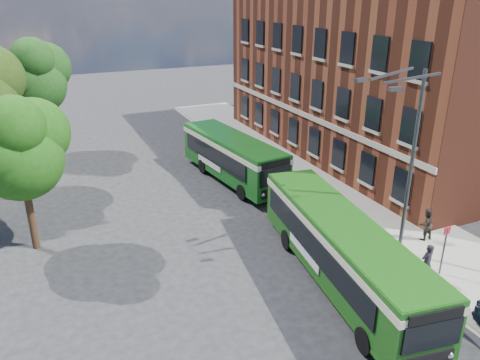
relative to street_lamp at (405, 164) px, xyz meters
name	(u,v)px	position (x,y,z in m)	size (l,w,h in m)	color
ground	(286,258)	(-4.84, 2.00, -4.79)	(120.00, 120.00, 0.00)	#262628
pavement	(318,178)	(2.16, 10.00, -4.72)	(6.00, 48.00, 0.15)	gray
kerb_line	(279,186)	(-0.89, 10.00, -4.79)	(0.12, 48.00, 0.01)	beige
brick_office	(373,63)	(9.16, 14.00, 2.18)	(12.10, 26.00, 14.20)	brown
street_lamp	(405,164)	(0.00, 0.00, 0.00)	(2.96, 2.38, 9.00)	#3C3E41
bus_stop_sign	(444,247)	(0.76, -2.20, -3.28)	(0.35, 0.08, 2.52)	#3C3E41
bus_front	(341,245)	(-3.64, -0.65, -2.96)	(4.21, 12.51, 3.02)	#185113
bus_rear	(233,154)	(-3.19, 12.35, -2.96)	(3.76, 10.33, 3.02)	#155D19
pedestrian_a	(427,262)	(-0.24, -2.29, -3.76)	(0.65, 0.42, 1.77)	black
pedestrian_b	(426,224)	(2.44, 0.51, -3.79)	(0.83, 0.64, 1.70)	black
tree_left	(19,147)	(-15.79, 7.96, 0.57)	(4.68, 4.45, 7.90)	#3B2215
tree_right	(35,76)	(-14.47, 23.78, 1.31)	(5.33, 5.06, 8.99)	#3B2215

